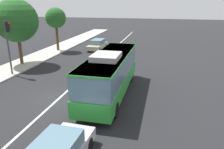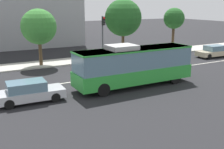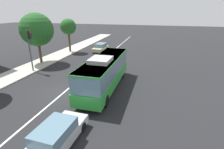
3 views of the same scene
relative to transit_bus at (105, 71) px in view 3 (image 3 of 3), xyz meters
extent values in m
plane|color=black|center=(-1.65, 3.52, -1.81)|extent=(160.00, 160.00, 0.00)
cube|color=silver|center=(-1.65, 3.52, -1.80)|extent=(76.00, 0.16, 0.01)
cube|color=green|center=(0.02, 0.00, -0.83)|extent=(10.01, 2.53, 1.10)
cube|color=slate|center=(0.02, 0.00, 0.50)|extent=(9.81, 2.46, 1.58)
cube|color=green|center=(0.02, 0.00, 1.23)|extent=(9.91, 2.51, 0.12)
cube|color=#B2B2B2|center=(-1.18, 0.00, 1.47)|extent=(2.21, 1.81, 0.36)
cylinder|color=black|center=(3.42, 1.11, -1.31)|extent=(1.00, 0.30, 1.00)
cylinder|color=black|center=(3.43, -1.09, -1.31)|extent=(1.00, 0.30, 1.00)
cylinder|color=black|center=(-3.38, 1.09, -1.31)|extent=(1.00, 0.30, 1.00)
cylinder|color=black|center=(-3.37, -1.11, -1.31)|extent=(1.00, 0.30, 1.00)
cube|color=#C6B793|center=(15.74, 5.79, -1.29)|extent=(4.58, 2.00, 0.60)
cube|color=slate|center=(15.99, 5.78, -0.67)|extent=(2.59, 1.77, 0.64)
cylinder|color=black|center=(14.21, 5.06, -1.49)|extent=(0.65, 0.25, 0.64)
cylinder|color=black|center=(14.28, 6.66, -1.49)|extent=(0.65, 0.25, 0.64)
cylinder|color=black|center=(17.21, 4.93, -1.49)|extent=(0.65, 0.25, 0.64)
cylinder|color=black|center=(17.28, 6.53, -1.49)|extent=(0.65, 0.25, 0.64)
cube|color=#B7BABF|center=(-8.22, 0.29, -1.29)|extent=(4.57, 1.99, 0.60)
cube|color=slate|center=(-8.47, 0.30, -0.67)|extent=(2.59, 1.76, 0.64)
cylinder|color=black|center=(-6.69, 1.03, -1.49)|extent=(0.65, 0.25, 0.64)
cylinder|color=black|center=(-6.76, -0.57, -1.49)|extent=(0.65, 0.25, 0.64)
cylinder|color=#47474C|center=(2.42, 10.39, 0.79)|extent=(0.16, 0.16, 5.20)
cube|color=black|center=(2.41, 10.11, 2.84)|extent=(0.33, 0.29, 0.96)
sphere|color=red|center=(2.40, 9.96, 3.16)|extent=(0.22, 0.22, 0.22)
sphere|color=#2D2D2D|center=(2.40, 9.96, 2.84)|extent=(0.22, 0.22, 0.22)
sphere|color=#2D2D2D|center=(2.40, 9.96, 2.52)|extent=(0.22, 0.22, 0.22)
cylinder|color=#4C3823|center=(6.00, 11.76, -0.24)|extent=(0.36, 0.36, 3.14)
sphere|color=#235B23|center=(6.00, 11.76, 3.05)|extent=(4.59, 4.59, 4.59)
cylinder|color=#4C3823|center=(13.57, 11.01, -0.02)|extent=(0.36, 0.36, 3.58)
sphere|color=#235B23|center=(13.57, 11.01, 2.82)|extent=(2.81, 2.81, 2.81)
camera|label=1|loc=(-15.40, -3.75, 5.07)|focal=35.76mm
camera|label=2|loc=(-11.92, -17.99, 4.71)|focal=43.96mm
camera|label=3|loc=(-15.34, -4.89, 5.67)|focal=27.95mm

